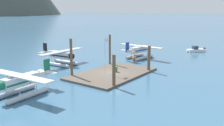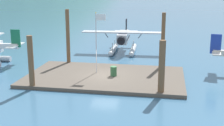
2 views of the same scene
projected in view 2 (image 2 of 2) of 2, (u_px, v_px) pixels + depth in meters
name	position (u px, v px, depth m)	size (l,w,h in m)	color
ground_plane	(105.00, 78.00, 28.68)	(1200.00, 1200.00, 0.00)	#38607F
dock_platform	(105.00, 77.00, 28.64)	(14.33, 8.65, 0.30)	brown
piling_near_left	(31.00, 63.00, 25.15)	(0.45, 0.45, 4.47)	brown
piling_near_right	(162.00, 68.00, 23.66)	(0.50, 0.50, 4.37)	brown
piling_far_left	(68.00, 38.00, 32.79)	(0.40, 0.40, 5.95)	brown
piling_far_right	(163.00, 41.00, 31.16)	(0.39, 0.39, 5.75)	brown
flagpole	(97.00, 35.00, 28.57)	(0.95, 0.10, 5.69)	silver
fuel_drum	(114.00, 71.00, 28.27)	(0.62, 0.62, 0.88)	#33663D
seaplane_silver_bow_centre	(123.00, 40.00, 39.59)	(10.45, 7.98, 3.84)	#B7BABF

